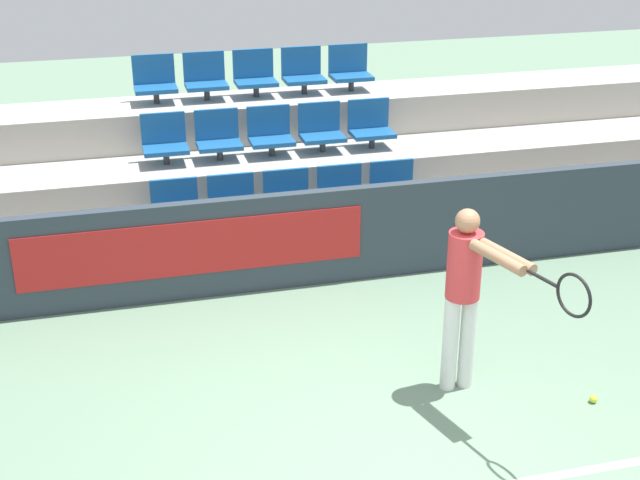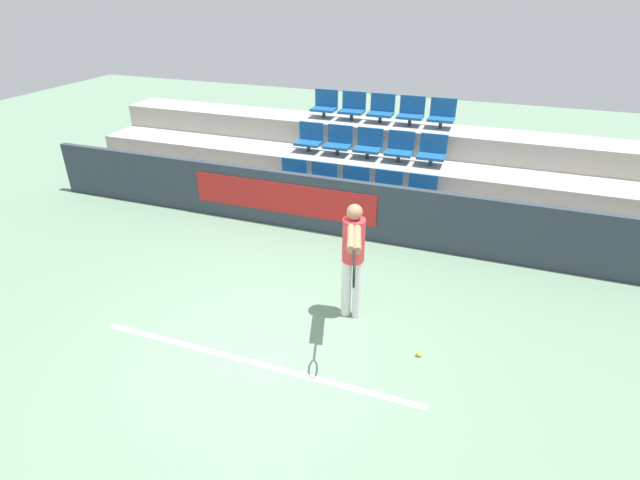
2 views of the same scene
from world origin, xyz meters
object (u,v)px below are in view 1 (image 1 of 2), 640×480
(stadium_chair_1, at_px, (233,203))
(stadium_chair_11, at_px, (205,78))
(stadium_chair_10, at_px, (155,81))
(stadium_chair_12, at_px, (255,75))
(stadium_chair_0, at_px, (176,209))
(stadium_chair_4, at_px, (394,189))
(stadium_chair_6, at_px, (218,137))
(stadium_chair_14, at_px, (350,69))
(stadium_chair_9, at_px, (371,126))
(tennis_player, at_px, (469,286))
(stadium_chair_8, at_px, (321,129))
(tennis_ball, at_px, (593,399))
(stadium_chair_2, at_px, (288,198))
(stadium_chair_13, at_px, (303,72))
(stadium_chair_5, at_px, (165,141))
(stadium_chair_3, at_px, (342,193))
(stadium_chair_7, at_px, (270,133))

(stadium_chair_1, height_order, stadium_chair_11, stadium_chair_11)
(stadium_chair_10, height_order, stadium_chair_12, same)
(stadium_chair_0, distance_m, stadium_chair_4, 2.41)
(stadium_chair_6, distance_m, stadium_chair_14, 2.07)
(stadium_chair_1, height_order, stadium_chair_9, stadium_chair_9)
(stadium_chair_11, xyz_separation_m, tennis_player, (1.44, -4.72, -0.67))
(stadium_chair_8, relative_size, stadium_chair_10, 1.00)
(stadium_chair_0, bearing_deg, tennis_ball, -47.94)
(stadium_chair_2, distance_m, stadium_chair_13, 2.12)
(stadium_chair_5, bearing_deg, tennis_ball, -54.59)
(stadium_chair_10, relative_size, tennis_ball, 8.34)
(stadium_chair_9, bearing_deg, tennis_ball, -81.73)
(tennis_player, bearing_deg, stadium_chair_5, 101.81)
(stadium_chair_10, bearing_deg, stadium_chair_1, -71.56)
(stadium_chair_10, height_order, stadium_chair_13, same)
(stadium_chair_2, bearing_deg, stadium_chair_8, 56.30)
(stadium_chair_6, bearing_deg, stadium_chair_11, 90.00)
(stadium_chair_14, xyz_separation_m, tennis_player, (-0.36, -4.72, -0.67))
(stadium_chair_2, relative_size, stadium_chair_11, 1.00)
(stadium_chair_3, relative_size, tennis_ball, 8.34)
(tennis_ball, bearing_deg, stadium_chair_0, 132.06)
(stadium_chair_2, xyz_separation_m, stadium_chair_14, (1.20, 1.80, 0.93))
(stadium_chair_8, height_order, tennis_player, tennis_player)
(stadium_chair_12, height_order, tennis_ball, stadium_chair_12)
(stadium_chair_2, distance_m, stadium_chair_3, 0.60)
(stadium_chair_7, bearing_deg, stadium_chair_4, -36.86)
(stadium_chair_5, height_order, stadium_chair_12, stadium_chair_12)
(stadium_chair_2, distance_m, stadium_chair_5, 1.57)
(stadium_chair_8, bearing_deg, stadium_chair_4, -56.30)
(stadium_chair_3, distance_m, stadium_chair_10, 2.72)
(stadium_chair_0, xyz_separation_m, stadium_chair_13, (1.81, 1.80, 0.93))
(stadium_chair_5, relative_size, stadium_chair_14, 1.00)
(stadium_chair_14, bearing_deg, stadium_chair_11, 180.00)
(stadium_chair_12, bearing_deg, stadium_chair_13, 0.00)
(stadium_chair_5, xyz_separation_m, tennis_ball, (3.03, -4.26, -1.15))
(stadium_chair_7, bearing_deg, stadium_chair_13, 56.30)
(stadium_chair_14, bearing_deg, stadium_chair_10, 180.00)
(stadium_chair_13, bearing_deg, tennis_player, -87.10)
(stadium_chair_9, height_order, stadium_chair_12, stadium_chair_12)
(stadium_chair_0, height_order, stadium_chair_14, stadium_chair_14)
(stadium_chair_4, xyz_separation_m, stadium_chair_11, (-1.81, 1.80, 0.93))
(stadium_chair_5, bearing_deg, stadium_chair_3, -26.56)
(stadium_chair_12, distance_m, tennis_ball, 5.70)
(stadium_chair_0, relative_size, stadium_chair_11, 1.00)
(stadium_chair_12, bearing_deg, stadium_chair_5, -143.14)
(stadium_chair_8, height_order, stadium_chair_13, stadium_chair_13)
(stadium_chair_7, height_order, stadium_chair_10, stadium_chair_10)
(stadium_chair_9, relative_size, stadium_chair_13, 1.00)
(stadium_chair_13, xyz_separation_m, tennis_player, (0.24, -4.72, -0.67))
(stadium_chair_1, relative_size, stadium_chair_12, 1.00)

